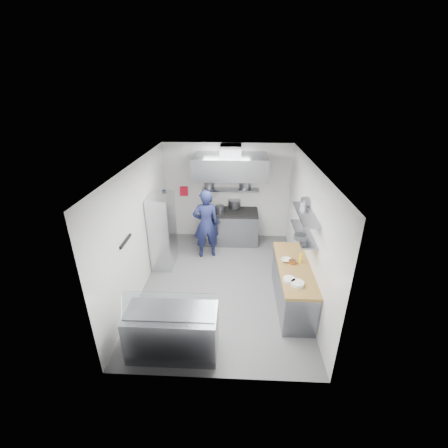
# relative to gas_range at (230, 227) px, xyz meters

# --- Properties ---
(floor) EXTENTS (5.00, 5.00, 0.00)m
(floor) POSITION_rel_gas_range_xyz_m (-0.10, -2.10, -0.45)
(floor) COLOR #48484A
(floor) RESTS_ON ground
(ceiling) EXTENTS (5.00, 5.00, 0.00)m
(ceiling) POSITION_rel_gas_range_xyz_m (-0.10, -2.10, 2.35)
(ceiling) COLOR silver
(ceiling) RESTS_ON wall_back
(wall_back) EXTENTS (3.60, 2.80, 0.02)m
(wall_back) POSITION_rel_gas_range_xyz_m (-0.10, 0.40, 0.95)
(wall_back) COLOR white
(wall_back) RESTS_ON floor
(wall_front) EXTENTS (3.60, 2.80, 0.02)m
(wall_front) POSITION_rel_gas_range_xyz_m (-0.10, -4.60, 0.95)
(wall_front) COLOR white
(wall_front) RESTS_ON floor
(wall_left) EXTENTS (2.80, 5.00, 0.02)m
(wall_left) POSITION_rel_gas_range_xyz_m (-1.90, -2.10, 0.95)
(wall_left) COLOR white
(wall_left) RESTS_ON floor
(wall_right) EXTENTS (2.80, 5.00, 0.02)m
(wall_right) POSITION_rel_gas_range_xyz_m (1.70, -2.10, 0.95)
(wall_right) COLOR white
(wall_right) RESTS_ON floor
(gas_range) EXTENTS (1.60, 0.80, 0.90)m
(gas_range) POSITION_rel_gas_range_xyz_m (0.00, 0.00, 0.00)
(gas_range) COLOR gray
(gas_range) RESTS_ON floor
(cooktop) EXTENTS (1.57, 0.78, 0.06)m
(cooktop) POSITION_rel_gas_range_xyz_m (0.00, 0.00, 0.48)
(cooktop) COLOR black
(cooktop) RESTS_ON gas_range
(stock_pot_left) EXTENTS (0.25, 0.25, 0.20)m
(stock_pot_left) POSITION_rel_gas_range_xyz_m (-0.28, -0.09, 0.61)
(stock_pot_left) COLOR slate
(stock_pot_left) RESTS_ON cooktop
(stock_pot_mid) EXTENTS (0.37, 0.37, 0.24)m
(stock_pot_mid) POSITION_rel_gas_range_xyz_m (0.11, 0.30, 0.63)
(stock_pot_mid) COLOR slate
(stock_pot_mid) RESTS_ON cooktop
(over_range_shelf) EXTENTS (1.60, 0.30, 0.04)m
(over_range_shelf) POSITION_rel_gas_range_xyz_m (0.00, 0.24, 1.07)
(over_range_shelf) COLOR gray
(over_range_shelf) RESTS_ON wall_back
(shelf_pot_a) EXTENTS (0.28, 0.28, 0.18)m
(shelf_pot_a) POSITION_rel_gas_range_xyz_m (-0.62, 0.40, 1.18)
(shelf_pot_a) COLOR slate
(shelf_pot_a) RESTS_ON over_range_shelf
(shelf_pot_b) EXTENTS (0.33, 0.33, 0.22)m
(shelf_pot_b) POSITION_rel_gas_range_xyz_m (0.41, 0.35, 1.20)
(shelf_pot_b) COLOR slate
(shelf_pot_b) RESTS_ON over_range_shelf
(extractor_hood) EXTENTS (1.90, 1.15, 0.55)m
(extractor_hood) POSITION_rel_gas_range_xyz_m (0.00, -0.18, 1.85)
(extractor_hood) COLOR gray
(extractor_hood) RESTS_ON wall_back
(hood_duct) EXTENTS (0.55, 0.55, 0.24)m
(hood_duct) POSITION_rel_gas_range_xyz_m (0.00, 0.05, 2.23)
(hood_duct) COLOR slate
(hood_duct) RESTS_ON extractor_hood
(red_firebox) EXTENTS (0.22, 0.10, 0.26)m
(red_firebox) POSITION_rel_gas_range_xyz_m (-1.35, 0.34, 0.97)
(red_firebox) COLOR red
(red_firebox) RESTS_ON wall_back
(chef) EXTENTS (0.76, 0.60, 1.86)m
(chef) POSITION_rel_gas_range_xyz_m (-0.60, -0.83, 0.48)
(chef) COLOR #161C44
(chef) RESTS_ON floor
(wire_rack) EXTENTS (0.50, 0.90, 1.85)m
(wire_rack) POSITION_rel_gas_range_xyz_m (-1.63, -1.28, 0.48)
(wire_rack) COLOR silver
(wire_rack) RESTS_ON floor
(rack_bin_a) EXTENTS (0.15, 0.18, 0.17)m
(rack_bin_a) POSITION_rel_gas_range_xyz_m (-1.63, -1.11, 0.35)
(rack_bin_a) COLOR white
(rack_bin_a) RESTS_ON wire_rack
(rack_bin_b) EXTENTS (0.13, 0.17, 0.15)m
(rack_bin_b) POSITION_rel_gas_range_xyz_m (-1.63, -0.74, 0.85)
(rack_bin_b) COLOR yellow
(rack_bin_b) RESTS_ON wire_rack
(rack_jar) EXTENTS (0.10, 0.10, 0.18)m
(rack_jar) POSITION_rel_gas_range_xyz_m (-1.58, -0.99, 1.35)
(rack_jar) COLOR black
(rack_jar) RESTS_ON wire_rack
(knife_strip) EXTENTS (0.04, 0.55, 0.05)m
(knife_strip) POSITION_rel_gas_range_xyz_m (-1.88, -3.00, 1.10)
(knife_strip) COLOR black
(knife_strip) RESTS_ON wall_left
(prep_counter_base) EXTENTS (0.62, 2.00, 0.84)m
(prep_counter_base) POSITION_rel_gas_range_xyz_m (1.38, -2.70, -0.03)
(prep_counter_base) COLOR gray
(prep_counter_base) RESTS_ON floor
(prep_counter_top) EXTENTS (0.65, 2.04, 0.06)m
(prep_counter_top) POSITION_rel_gas_range_xyz_m (1.38, -2.70, 0.42)
(prep_counter_top) COLOR olive
(prep_counter_top) RESTS_ON prep_counter_base
(plate_stack_a) EXTENTS (0.24, 0.24, 0.06)m
(plate_stack_a) POSITION_rel_gas_range_xyz_m (1.32, -3.32, 0.48)
(plate_stack_a) COLOR white
(plate_stack_a) RESTS_ON prep_counter_top
(plate_stack_b) EXTENTS (0.22, 0.22, 0.06)m
(plate_stack_b) POSITION_rel_gas_range_xyz_m (1.19, -3.20, 0.48)
(plate_stack_b) COLOR white
(plate_stack_b) RESTS_ON prep_counter_top
(copper_pan) EXTENTS (0.16, 0.16, 0.06)m
(copper_pan) POSITION_rel_gas_range_xyz_m (1.35, -2.57, 0.48)
(copper_pan) COLOR #BD6E35
(copper_pan) RESTS_ON prep_counter_top
(squeeze_bottle) EXTENTS (0.06, 0.06, 0.18)m
(squeeze_bottle) POSITION_rel_gas_range_xyz_m (1.52, -2.53, 0.54)
(squeeze_bottle) COLOR yellow
(squeeze_bottle) RESTS_ON prep_counter_top
(mixing_bowl) EXTENTS (0.23, 0.23, 0.05)m
(mixing_bowl) POSITION_rel_gas_range_xyz_m (1.23, -2.51, 0.48)
(mixing_bowl) COLOR white
(mixing_bowl) RESTS_ON prep_counter_top
(wall_shelf_lower) EXTENTS (0.30, 1.30, 0.04)m
(wall_shelf_lower) POSITION_rel_gas_range_xyz_m (1.54, -2.40, 1.05)
(wall_shelf_lower) COLOR gray
(wall_shelf_lower) RESTS_ON wall_right
(wall_shelf_upper) EXTENTS (0.30, 1.30, 0.04)m
(wall_shelf_upper) POSITION_rel_gas_range_xyz_m (1.54, -2.40, 1.47)
(wall_shelf_upper) COLOR gray
(wall_shelf_upper) RESTS_ON wall_right
(shelf_pot_c) EXTENTS (0.23, 0.23, 0.10)m
(shelf_pot_c) POSITION_rel_gas_range_xyz_m (1.42, -2.70, 1.12)
(shelf_pot_c) COLOR slate
(shelf_pot_c) RESTS_ON wall_shelf_lower
(shelf_pot_d) EXTENTS (0.25, 0.25, 0.14)m
(shelf_pot_d) POSITION_rel_gas_range_xyz_m (1.64, -1.95, 1.56)
(shelf_pot_d) COLOR slate
(shelf_pot_d) RESTS_ON wall_shelf_upper
(display_case) EXTENTS (1.50, 0.70, 0.85)m
(display_case) POSITION_rel_gas_range_xyz_m (-0.84, -4.10, -0.03)
(display_case) COLOR gray
(display_case) RESTS_ON floor
(display_glass) EXTENTS (1.47, 0.19, 0.42)m
(display_glass) POSITION_rel_gas_range_xyz_m (-0.84, -4.22, 0.62)
(display_glass) COLOR silver
(display_glass) RESTS_ON display_case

